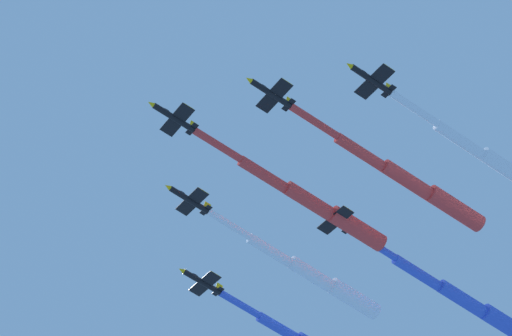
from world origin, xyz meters
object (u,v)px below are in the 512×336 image
jet_port_inner (410,181)px  jet_port_mid (509,170)px  jet_starboard_inner (313,275)px  jet_port_outer (465,301)px  jet_lead (312,202)px

jet_port_inner → jet_port_mid: size_ratio=1.00×
jet_port_inner → jet_starboard_inner: (-27.70, -1.66, -0.87)m
jet_port_mid → jet_port_outer: bearing=152.4°
jet_lead → jet_port_mid: jet_lead is taller
jet_lead → jet_port_outer: 38.88m
jet_lead → jet_port_inner: size_ratio=0.97×
jet_lead → jet_port_inner: 19.10m
jet_port_inner → jet_port_outer: 29.34m
jet_port_outer → jet_port_mid: bearing=-27.6°
jet_starboard_inner → jet_port_outer: (14.40, 27.67, -1.82)m
jet_lead → jet_port_mid: (27.79, 24.68, -0.78)m
jet_lead → jet_port_outer: (0.70, 38.87, -0.79)m
jet_lead → jet_starboard_inner: size_ratio=1.04×
jet_lead → jet_port_outer: size_ratio=0.93×
jet_port_outer → jet_starboard_inner: bearing=-117.5°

